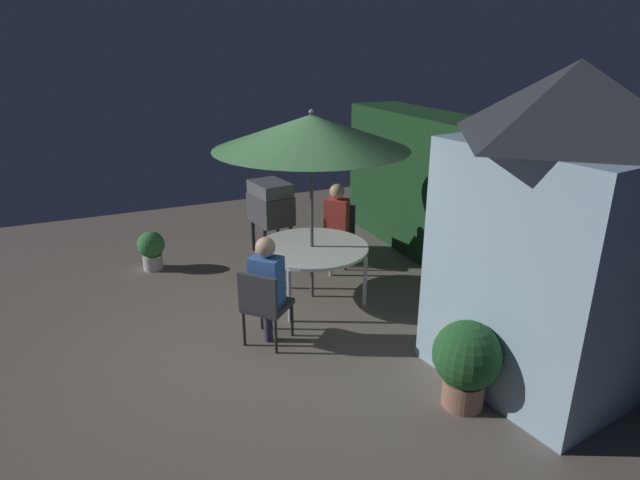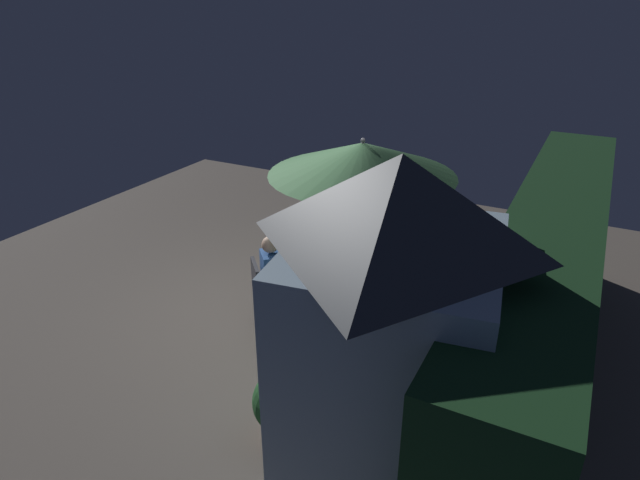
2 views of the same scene
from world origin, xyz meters
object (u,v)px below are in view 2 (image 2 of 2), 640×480
patio_table (359,266)px  potted_plant_by_shed (307,220)px  patio_umbrella (362,159)px  chair_far_side (266,288)px  bbq_grill (400,214)px  garden_shed (391,332)px  person_in_blue (271,270)px  potted_plant_by_grill (285,405)px  person_in_red (434,245)px  chair_near_shed (437,261)px

patio_table → potted_plant_by_shed: bearing=-135.0°
patio_umbrella → chair_far_side: size_ratio=2.74×
chair_far_side → patio_table: bearing=132.8°
bbq_grill → potted_plant_by_shed: (-0.20, -1.82, -0.52)m
garden_shed → person_in_blue: bearing=-126.8°
bbq_grill → potted_plant_by_grill: bbq_grill is taller
patio_table → person_in_blue: 1.22m
patio_umbrella → potted_plant_by_grill: bearing=8.6°
person_in_blue → patio_umbrella: bearing=132.8°
chair_far_side → person_in_blue: bearing=132.8°
potted_plant_by_shed → person_in_blue: size_ratio=0.47×
bbq_grill → person_in_red: 1.08m
potted_plant_by_grill → potted_plant_by_shed: bearing=-153.6°
chair_near_shed → person_in_blue: 2.50m
person_in_red → person_in_blue: same height
garden_shed → patio_table: bearing=-151.4°
patio_umbrella → person_in_red: 1.84m
patio_umbrella → person_in_red: patio_umbrella is taller
garden_shed → bbq_grill: garden_shed is taller
bbq_grill → potted_plant_by_shed: bearing=-96.2°
patio_umbrella → chair_near_shed: patio_umbrella is taller
bbq_grill → chair_near_shed: bbq_grill is taller
bbq_grill → chair_near_shed: (0.68, 0.84, -0.33)m
patio_umbrella → person_in_blue: 1.87m
potted_plant_by_shed → person_in_red: 2.81m
garden_shed → bbq_grill: size_ratio=2.57×
potted_plant_by_shed → person_in_blue: 2.84m
potted_plant_by_grill → chair_far_side: bearing=-142.4°
bbq_grill → potted_plant_by_shed: 1.90m
chair_far_side → person_in_red: 2.50m
potted_plant_by_shed → potted_plant_by_grill: 5.00m
garden_shed → chair_far_side: 3.05m
patio_table → person_in_red: bearing=138.5°
garden_shed → person_in_red: (-3.42, -0.60, -0.79)m
potted_plant_by_grill → person_in_red: person_in_red is taller
person_in_red → bbq_grill: bearing=-133.3°
person_in_red → person_in_blue: size_ratio=1.00×
patio_table → bbq_grill: bearing=-179.9°
person_in_blue → person_in_red: bearing=135.6°
person_in_blue → potted_plant_by_grill: bearing=35.4°
chair_near_shed → person_in_blue: bearing=-44.3°
chair_far_side → person_in_red: (-1.77, 1.74, 0.26)m
patio_table → person_in_blue: bearing=-47.2°
bbq_grill → chair_far_side: size_ratio=1.33×
patio_table → potted_plant_by_grill: size_ratio=1.72×
chair_far_side → person_in_blue: 0.28m
chair_far_side → chair_near_shed: bearing=135.6°
potted_plant_by_grill → person_in_red: bearing=173.9°
patio_table → potted_plant_by_shed: 2.60m
chair_far_side → person_in_red: person_in_red is taller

